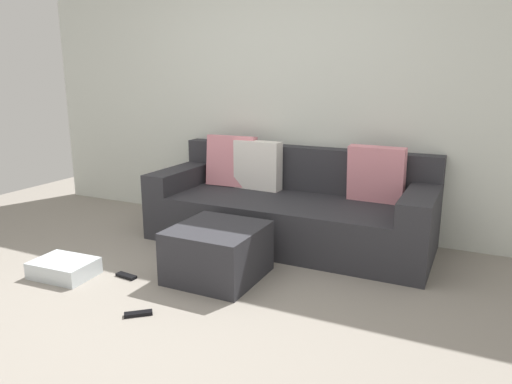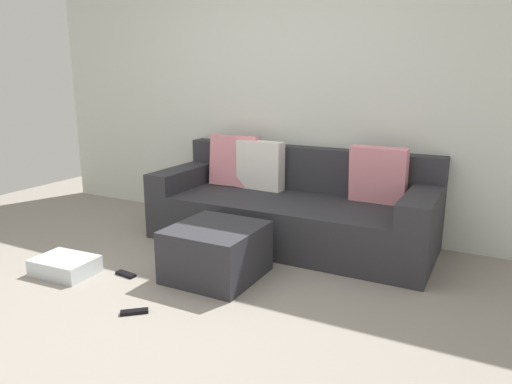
{
  "view_description": "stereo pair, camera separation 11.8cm",
  "coord_description": "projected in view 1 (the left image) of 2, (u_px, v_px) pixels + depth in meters",
  "views": [
    {
      "loc": [
        1.77,
        -2.09,
        1.44
      ],
      "look_at": [
        0.2,
        1.16,
        0.55
      ],
      "focal_mm": 33.41,
      "sensor_mm": 36.0,
      "label": 1
    },
    {
      "loc": [
        1.87,
        -2.04,
        1.44
      ],
      "look_at": [
        0.2,
        1.16,
        0.55
      ],
      "focal_mm": 33.41,
      "sensor_mm": 36.0,
      "label": 2
    }
  ],
  "objects": [
    {
      "name": "ground_plane",
      "position": [
        145.0,
        316.0,
        2.92
      ],
      "size": [
        7.09,
        7.09,
        0.0
      ],
      "primitive_type": "plane",
      "color": "gray"
    },
    {
      "name": "wall_back",
      "position": [
        282.0,
        79.0,
        4.44
      ],
      "size": [
        5.46,
        0.1,
        2.8
      ],
      "primitive_type": "cube",
      "color": "silver",
      "rests_on": "ground_plane"
    },
    {
      "name": "couch_sectional",
      "position": [
        290.0,
        208.0,
        4.19
      ],
      "size": [
        2.42,
        0.93,
        0.89
      ],
      "color": "#2D2D33",
      "rests_on": "ground_plane"
    },
    {
      "name": "ottoman",
      "position": [
        218.0,
        252.0,
        3.45
      ],
      "size": [
        0.61,
        0.63,
        0.38
      ],
      "primitive_type": "cube",
      "color": "#2D2D33",
      "rests_on": "ground_plane"
    },
    {
      "name": "storage_bin",
      "position": [
        64.0,
        268.0,
        3.49
      ],
      "size": [
        0.46,
        0.34,
        0.12
      ],
      "primitive_type": "cube",
      "rotation": [
        0.0,
        0.0,
        0.06
      ],
      "color": "silver",
      "rests_on": "ground_plane"
    },
    {
      "name": "remote_near_ottoman",
      "position": [
        138.0,
        314.0,
        2.93
      ],
      "size": [
        0.16,
        0.15,
        0.02
      ],
      "primitive_type": "cube",
      "rotation": [
        0.0,
        0.0,
        0.71
      ],
      "color": "black",
      "rests_on": "ground_plane"
    },
    {
      "name": "remote_by_storage_bin",
      "position": [
        126.0,
        276.0,
        3.48
      ],
      "size": [
        0.17,
        0.07,
        0.02
      ],
      "primitive_type": "cube",
      "rotation": [
        0.0,
        0.0,
        -0.1
      ],
      "color": "black",
      "rests_on": "ground_plane"
    }
  ]
}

